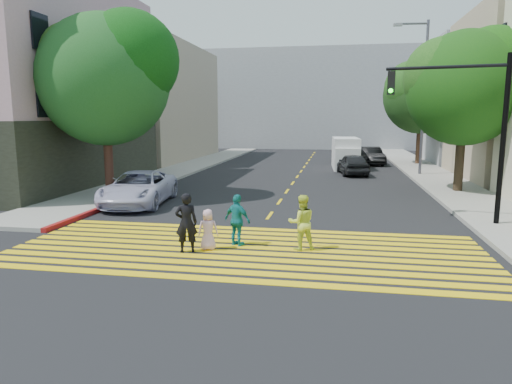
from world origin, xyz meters
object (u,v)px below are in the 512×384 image
(pedestrian_woman, at_px, (302,222))
(white_sedan, at_px, (139,188))
(tree_left, at_px, (106,73))
(pedestrian_extra, at_px, (237,220))
(silver_car, at_px, (344,153))
(tree_right_near, at_px, (467,82))
(white_van, at_px, (346,154))
(traffic_signal, at_px, (470,117))
(tree_right_far, at_px, (423,92))
(dark_car_near, at_px, (353,164))
(pedestrian_child, at_px, (208,230))
(dark_car_parked, at_px, (371,156))
(pedestrian_man, at_px, (186,223))

(pedestrian_woman, distance_m, white_sedan, 9.40)
(tree_left, bearing_deg, pedestrian_woman, -36.27)
(pedestrian_extra, distance_m, silver_car, 28.47)
(pedestrian_woman, bearing_deg, tree_left, -53.72)
(tree_right_near, height_order, pedestrian_extra, tree_right_near)
(white_van, relative_size, traffic_signal, 0.84)
(pedestrian_woman, bearing_deg, tree_right_far, -123.54)
(pedestrian_extra, height_order, dark_car_near, pedestrian_extra)
(white_sedan, relative_size, traffic_signal, 0.89)
(dark_car_near, relative_size, white_van, 0.85)
(pedestrian_child, relative_size, silver_car, 0.24)
(pedestrian_woman, relative_size, pedestrian_extra, 1.04)
(dark_car_near, height_order, dark_car_parked, dark_car_parked)
(tree_left, bearing_deg, tree_right_near, 14.95)
(silver_car, relative_size, white_van, 0.99)
(pedestrian_man, distance_m, white_van, 23.01)
(pedestrian_extra, bearing_deg, pedestrian_child, 64.32)
(silver_car, bearing_deg, tree_right_near, 103.73)
(white_van, bearing_deg, dark_car_near, -86.41)
(pedestrian_child, distance_m, dark_car_parked, 26.49)
(silver_car, distance_m, white_van, 6.63)
(dark_car_near, xyz_separation_m, traffic_signal, (3.38, -14.08, 3.06))
(pedestrian_man, xyz_separation_m, white_sedan, (-4.36, 6.45, -0.12))
(pedestrian_man, xyz_separation_m, dark_car_parked, (6.72, 26.06, -0.13))
(tree_right_near, bearing_deg, pedestrian_man, -129.93)
(tree_right_near, xyz_separation_m, dark_car_near, (-5.03, 6.83, -4.72))
(tree_right_far, height_order, dark_car_near, tree_right_far)
(silver_car, bearing_deg, tree_right_far, 148.66)
(tree_left, height_order, pedestrian_woman, tree_left)
(tree_right_near, distance_m, pedestrian_child, 15.94)
(tree_right_near, xyz_separation_m, silver_car, (-5.48, 17.06, -4.72))
(pedestrian_child, distance_m, white_van, 22.61)
(pedestrian_man, bearing_deg, pedestrian_extra, -164.72)
(white_sedan, bearing_deg, pedestrian_extra, -51.64)
(pedestrian_child, height_order, white_van, white_van)
(tree_left, bearing_deg, silver_car, 63.02)
(white_van, bearing_deg, traffic_signal, -80.96)
(pedestrian_woman, bearing_deg, traffic_signal, -160.27)
(pedestrian_extra, xyz_separation_m, silver_car, (3.38, 28.27, -0.06))
(tree_left, xyz_separation_m, pedestrian_child, (6.81, -7.40, -5.13))
(silver_car, bearing_deg, white_van, 86.15)
(silver_car, bearing_deg, white_sedan, 64.30)
(pedestrian_woman, bearing_deg, dark_car_parked, -115.49)
(tree_left, distance_m, pedestrian_child, 11.29)
(silver_car, bearing_deg, dark_car_near, 88.44)
(tree_right_far, xyz_separation_m, pedestrian_child, (-9.93, -25.84, -5.16))
(pedestrian_extra, relative_size, white_van, 0.31)
(traffic_signal, bearing_deg, dark_car_near, 113.10)
(white_sedan, bearing_deg, pedestrian_woman, -43.85)
(tree_right_far, bearing_deg, pedestrian_extra, -110.00)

